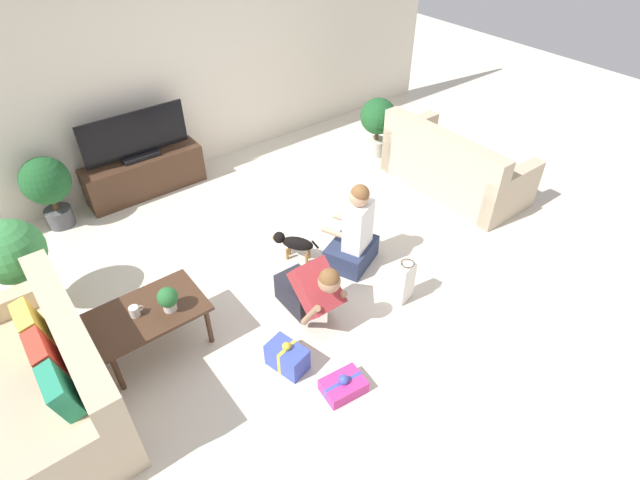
# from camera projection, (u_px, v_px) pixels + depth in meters

# --- Properties ---
(ground_plane) EXTENTS (16.00, 16.00, 0.00)m
(ground_plane) POSITION_uv_depth(u_px,v_px,m) (301.00, 271.00, 5.12)
(ground_plane) COLOR beige
(wall_back) EXTENTS (8.40, 0.06, 2.60)m
(wall_back) POSITION_uv_depth(u_px,v_px,m) (169.00, 72.00, 5.92)
(wall_back) COLOR silver
(wall_back) RESTS_ON ground_plane
(sofa_left) EXTENTS (0.86, 1.76, 0.84)m
(sofa_left) POSITION_uv_depth(u_px,v_px,m) (47.00, 384.00, 3.71)
(sofa_left) COLOR #C6B293
(sofa_left) RESTS_ON ground_plane
(sofa_right) EXTENTS (0.86, 1.76, 0.84)m
(sofa_right) POSITION_uv_depth(u_px,v_px,m) (453.00, 167.00, 6.15)
(sofa_right) COLOR #C6B293
(sofa_right) RESTS_ON ground_plane
(coffee_table) EXTENTS (0.92, 0.60, 0.45)m
(coffee_table) POSITION_uv_depth(u_px,v_px,m) (149.00, 315.00, 4.12)
(coffee_table) COLOR #472D1E
(coffee_table) RESTS_ON ground_plane
(tv_console) EXTENTS (1.42, 0.38, 0.48)m
(tv_console) POSITION_uv_depth(u_px,v_px,m) (145.00, 175.00, 6.13)
(tv_console) COLOR #472D1E
(tv_console) RESTS_ON ground_plane
(tv) EXTENTS (1.25, 0.20, 0.58)m
(tv) POSITION_uv_depth(u_px,v_px,m) (136.00, 139.00, 5.82)
(tv) COLOR black
(tv) RESTS_ON tv_console
(potted_plant_back_left) EXTENTS (0.52, 0.52, 0.85)m
(potted_plant_back_left) POSITION_uv_depth(u_px,v_px,m) (47.00, 185.00, 5.41)
(potted_plant_back_left) COLOR #4C4C51
(potted_plant_back_left) RESTS_ON ground_plane
(potted_plant_corner_right) EXTENTS (0.48, 0.48, 0.80)m
(potted_plant_corner_right) POSITION_uv_depth(u_px,v_px,m) (378.00, 120.00, 6.71)
(potted_plant_corner_right) COLOR beige
(potted_plant_corner_right) RESTS_ON ground_plane
(potted_plant_corner_left) EXTENTS (0.58, 0.58, 0.98)m
(potted_plant_corner_left) POSITION_uv_depth(u_px,v_px,m) (13.00, 257.00, 4.32)
(potted_plant_corner_left) COLOR #A36042
(potted_plant_corner_left) RESTS_ON ground_plane
(person_kneeling) EXTENTS (0.35, 0.77, 0.75)m
(person_kneeling) POSITION_uv_depth(u_px,v_px,m) (311.00, 290.00, 4.45)
(person_kneeling) COLOR #23232D
(person_kneeling) RESTS_ON ground_plane
(person_sitting) EXTENTS (0.64, 0.60, 0.96)m
(person_sitting) POSITION_uv_depth(u_px,v_px,m) (354.00, 236.00, 5.01)
(person_sitting) COLOR #283351
(person_sitting) RESTS_ON ground_plane
(dog) EXTENTS (0.33, 0.42, 0.30)m
(dog) POSITION_uv_depth(u_px,v_px,m) (293.00, 243.00, 5.16)
(dog) COLOR black
(dog) RESTS_ON ground_plane
(gift_box_a) EXTENTS (0.28, 0.37, 0.29)m
(gift_box_a) POSITION_uv_depth(u_px,v_px,m) (287.00, 357.00, 4.13)
(gift_box_a) COLOR #3D51BC
(gift_box_a) RESTS_ON ground_plane
(gift_box_b) EXTENTS (0.36, 0.28, 0.18)m
(gift_box_b) POSITION_uv_depth(u_px,v_px,m) (343.00, 386.00, 3.98)
(gift_box_b) COLOR #CC3389
(gift_box_b) RESTS_ON ground_plane
(gift_bag_a) EXTENTS (0.21, 0.15, 0.46)m
(gift_bag_a) POSITION_uv_depth(u_px,v_px,m) (405.00, 282.00, 4.68)
(gift_bag_a) COLOR white
(gift_bag_a) RESTS_ON ground_plane
(mug) EXTENTS (0.12, 0.08, 0.09)m
(mug) POSITION_uv_depth(u_px,v_px,m) (135.00, 311.00, 4.03)
(mug) COLOR silver
(mug) RESTS_ON coffee_table
(tabletop_plant) EXTENTS (0.17, 0.17, 0.22)m
(tabletop_plant) POSITION_uv_depth(u_px,v_px,m) (168.00, 299.00, 4.03)
(tabletop_plant) COLOR beige
(tabletop_plant) RESTS_ON coffee_table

